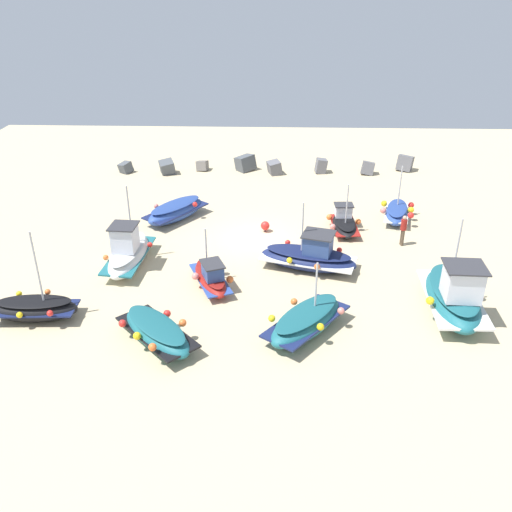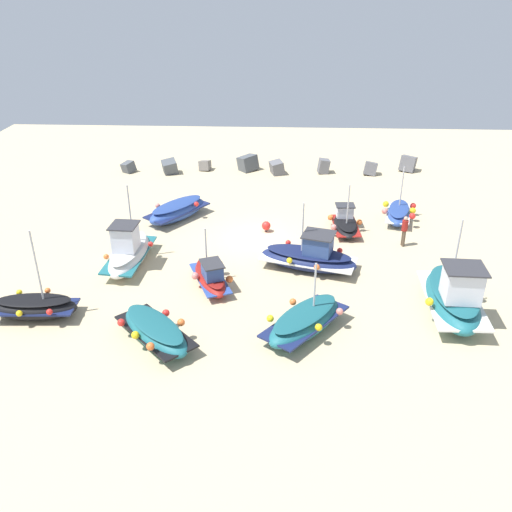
{
  "view_description": "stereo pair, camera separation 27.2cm",
  "coord_description": "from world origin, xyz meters",
  "views": [
    {
      "loc": [
        0.93,
        -26.76,
        12.63
      ],
      "look_at": [
        0.13,
        -3.91,
        0.9
      ],
      "focal_mm": 38.04,
      "sensor_mm": 36.0,
      "label": 1
    },
    {
      "loc": [
        1.2,
        -26.75,
        12.63
      ],
      "look_at": [
        0.13,
        -3.91,
        0.9
      ],
      "focal_mm": 38.04,
      "sensor_mm": 36.0,
      "label": 2
    }
  ],
  "objects": [
    {
      "name": "fishing_boat_9",
      "position": [
        -8.85,
        -8.19,
        0.5
      ],
      "size": [
        3.56,
        1.87,
        4.01
      ],
      "rotation": [
        0.0,
        0.0,
        3.19
      ],
      "color": "black",
      "rests_on": "ground_plane"
    },
    {
      "name": "fishing_boat_4",
      "position": [
        2.71,
        -3.34,
        0.63
      ],
      "size": [
        5.06,
        3.14,
        3.4
      ],
      "rotation": [
        0.0,
        0.0,
        5.99
      ],
      "color": "navy",
      "rests_on": "ground_plane"
    },
    {
      "name": "fishing_boat_3",
      "position": [
        8.5,
        -7.14,
        0.85
      ],
      "size": [
        2.69,
        5.04,
        4.08
      ],
      "rotation": [
        0.0,
        0.0,
        4.67
      ],
      "color": "#1E6670",
      "rests_on": "ground_plane"
    },
    {
      "name": "fishing_boat_8",
      "position": [
        -1.89,
        -5.28,
        0.49
      ],
      "size": [
        2.35,
        3.6,
        2.67
      ],
      "rotation": [
        0.0,
        0.0,
        5.11
      ],
      "color": "maroon",
      "rests_on": "ground_plane"
    },
    {
      "name": "mooring_buoy_0",
      "position": [
        0.47,
        0.86,
        0.36
      ],
      "size": [
        0.5,
        0.5,
        0.61
      ],
      "color": "#3F3F42",
      "rests_on": "ground_plane"
    },
    {
      "name": "breakwater_rocks",
      "position": [
        0.65,
        11.37,
        0.48
      ],
      "size": [
        21.71,
        2.79,
        1.36
      ],
      "color": "#4C5156",
      "rests_on": "ground_plane"
    },
    {
      "name": "fishing_boat_5",
      "position": [
        -3.5,
        -9.66,
        0.5
      ],
      "size": [
        3.77,
        3.88,
        0.97
      ],
      "rotation": [
        0.0,
        0.0,
        2.32
      ],
      "color": "#1E6670",
      "rests_on": "ground_plane"
    },
    {
      "name": "ground_plane",
      "position": [
        0.0,
        0.0,
        0.0
      ],
      "size": [
        49.62,
        49.62,
        0.0
      ],
      "primitive_type": "plane",
      "color": "#C6B289"
    },
    {
      "name": "fishing_boat_0",
      "position": [
        -6.14,
        -3.36,
        0.72
      ],
      "size": [
        2.08,
        4.61,
        3.89
      ],
      "rotation": [
        0.0,
        0.0,
        4.65
      ],
      "color": "white",
      "rests_on": "ground_plane"
    },
    {
      "name": "fishing_boat_1",
      "position": [
        8.14,
        2.85,
        0.45
      ],
      "size": [
        2.2,
        3.59,
        3.17
      ],
      "rotation": [
        0.0,
        0.0,
        4.48
      ],
      "color": "#2D4C9E",
      "rests_on": "ground_plane"
    },
    {
      "name": "person_walking",
      "position": [
        7.75,
        -0.59,
        0.97
      ],
      "size": [
        0.32,
        0.32,
        1.68
      ],
      "rotation": [
        0.0,
        0.0,
        0.2
      ],
      "color": "brown",
      "rests_on": "ground_plane"
    },
    {
      "name": "fishing_boat_2",
      "position": [
        -4.77,
        2.39,
        0.55
      ],
      "size": [
        3.63,
        4.3,
        1.09
      ],
      "rotation": [
        0.0,
        0.0,
        4.1
      ],
      "color": "#2D4C9E",
      "rests_on": "ground_plane"
    },
    {
      "name": "fishing_boat_7",
      "position": [
        2.3,
        -8.78,
        0.55
      ],
      "size": [
        3.81,
        4.25,
        2.94
      ],
      "rotation": [
        0.0,
        0.0,
        4.05
      ],
      "color": "#1E6670",
      "rests_on": "ground_plane"
    },
    {
      "name": "fishing_boat_6",
      "position": [
        4.89,
        1.22,
        0.44
      ],
      "size": [
        1.87,
        3.26,
        2.86
      ],
      "rotation": [
        0.0,
        0.0,
        1.61
      ],
      "color": "black",
      "rests_on": "ground_plane"
    }
  ]
}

